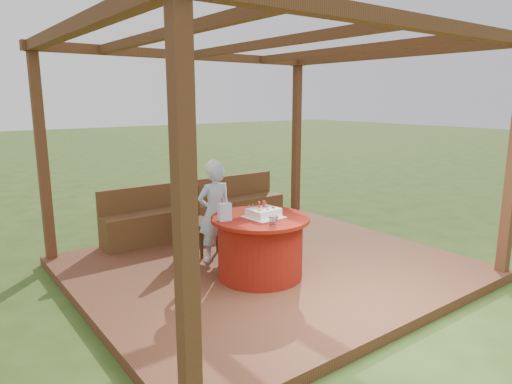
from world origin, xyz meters
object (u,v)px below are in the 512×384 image
Objects in this scene: elderly_woman at (215,210)px; gift_bag at (225,212)px; table at (260,246)px; chair at (195,217)px; bench at (199,216)px; drinking_glass at (273,221)px; birthday_cake at (264,213)px.

elderly_woman reaches higher than gift_bag.
chair reaches higher than table.
bench is 0.95m from chair.
chair is 1.18m from gift_bag.
elderly_woman is 12.54× the size of drinking_glass.
birthday_cake is (0.16, -0.81, 0.11)m from elderly_woman.
bench is at bearing 81.46° from birthday_cake.
gift_bag reaches higher than drinking_glass.
birthday_cake is 0.35m from drinking_glass.
chair is 0.67× the size of elderly_woman.
chair is 1.60m from drinking_glass.
elderly_woman is at bearing 91.98° from drinking_glass.
birthday_cake is at bearing -98.54° from bench.
bench is 7.38× the size of birthday_cake.
drinking_glass is (0.31, -0.47, -0.05)m from gift_bag.
bench is 28.83× the size of drinking_glass.
birthday_cake is 3.91× the size of drinking_glass.
gift_bag is at bearing 161.49° from birthday_cake.
table is 0.41m from birthday_cake.
table is at bearing -2.24° from gift_bag.
gift_bag is 1.87× the size of drinking_glass.
bench is 15.41× the size of gift_bag.
gift_bag is at bearing -111.44° from bench.
elderly_woman reaches higher than chair.
gift_bag is (-0.23, -1.10, 0.33)m from chair.
gift_bag is at bearing -102.01° from chair.
drinking_glass is at bearing -87.22° from chair.
elderly_woman reaches higher than drinking_glass.
bench is 2.02m from table.
birthday_cake is 2.09× the size of gift_bag.
table is 0.84m from elderly_woman.
birthday_cake is at bearing 69.36° from drinking_glass.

